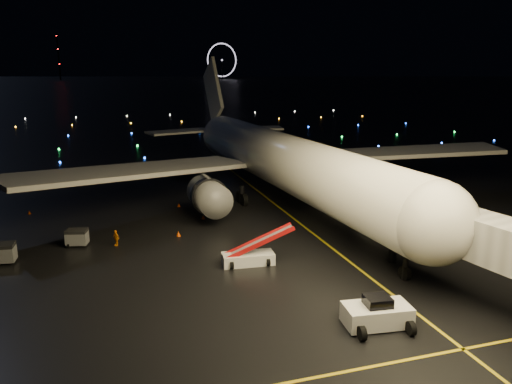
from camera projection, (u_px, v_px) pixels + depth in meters
ground at (113, 95)px, 314.14m from camera, size 2000.00×2000.00×0.00m
lane_centre at (304, 227)px, 53.21m from camera, size 0.25×80.00×0.02m
airliner at (271, 128)px, 63.06m from camera, size 68.55×65.55×18.27m
pushback_tug at (377, 311)px, 32.56m from camera, size 4.54×2.72×2.06m
belt_loader at (248, 247)px, 42.72m from camera, size 6.64×2.31×3.16m
crew_c at (116, 238)px, 47.41m from camera, size 0.80×0.97×1.55m
safety_cone_0 at (178, 234)px, 50.19m from camera, size 0.46×0.46×0.52m
safety_cone_1 at (179, 205)px, 60.79m from camera, size 0.49×0.49×0.49m
safety_cone_2 at (203, 217)px, 55.90m from camera, size 0.54×0.54×0.50m
safety_cone_3 at (29, 212)px, 57.78m from camera, size 0.49×0.49×0.44m
ferris_wheel at (222, 61)px, 745.89m from camera, size 49.33×16.80×52.00m
radio_mast at (59, 57)px, 697.43m from camera, size 1.80×1.80×64.00m
taxiway_lights at (133, 130)px, 134.15m from camera, size 164.00×92.00×0.36m
baggage_cart_0 at (77, 238)px, 47.34m from camera, size 2.17×1.76×1.62m
baggage_cart_1 at (2, 254)px, 43.05m from camera, size 2.22×1.66×1.78m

